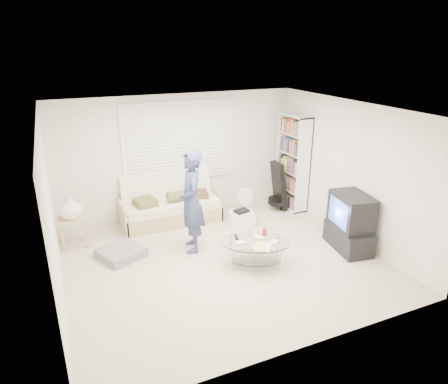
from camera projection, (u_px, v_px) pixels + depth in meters
name	position (u px, v px, depth m)	size (l,w,h in m)	color
ground	(223.00, 261.00, 6.69)	(5.00, 5.00, 0.00)	#C1B496
room_shell	(211.00, 160.00, 6.53)	(5.02, 4.52, 2.51)	beige
window_blinds	(180.00, 142.00, 8.03)	(2.32, 0.08, 1.62)	silver
futon_sofa	(171.00, 207.00, 8.06)	(2.00, 0.81, 0.98)	tan
grey_floor_pillow	(121.00, 253.00, 6.79)	(0.66, 0.66, 0.15)	#5F5E63
side_table	(71.00, 210.00, 6.93)	(0.48, 0.39, 0.95)	tan
bookshelf	(292.00, 162.00, 8.57)	(0.32, 0.86, 2.03)	white
guitar_case	(278.00, 189.00, 8.57)	(0.38, 0.39, 1.06)	black
floor_fan	(244.00, 200.00, 8.31)	(0.37, 0.25, 0.61)	white
storage_bin	(241.00, 218.00, 7.91)	(0.54, 0.43, 0.34)	white
tv_unit	(350.00, 223.00, 6.92)	(0.65, 1.00, 1.01)	black
coffee_table	(256.00, 246.00, 6.45)	(1.34, 1.14, 0.55)	silver
standing_person	(191.00, 202.00, 6.76)	(0.65, 0.43, 1.79)	navy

